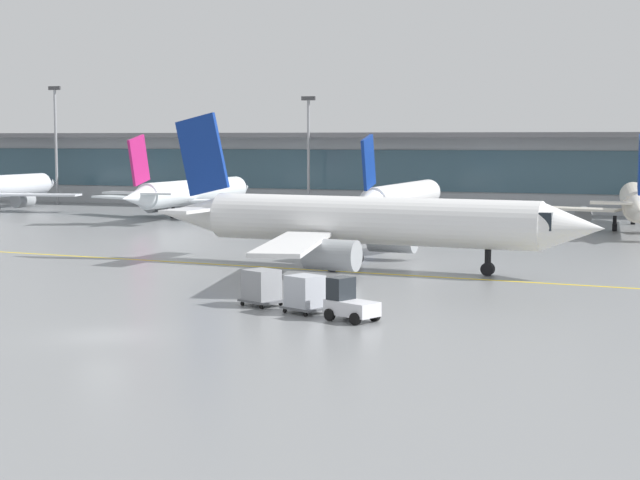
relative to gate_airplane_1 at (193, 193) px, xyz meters
name	(u,v)px	position (x,y,z in m)	size (l,w,h in m)	color
ground_plane	(103,336)	(27.84, -63.60, -2.79)	(400.00, 400.00, 0.00)	gray
taxiway_centreline_stripe	(362,273)	(32.21, -38.68, -2.79)	(110.00, 0.36, 0.01)	yellow
terminal_concourse	(480,170)	(27.84, 23.10, 2.13)	(166.48, 11.00, 9.60)	#9EA3A8
gate_airplane_1	(193,193)	(0.00, 0.00, 0.00)	(26.10, 28.08, 9.30)	white
gate_airplane_2	(402,198)	(24.48, -0.74, 0.00)	(26.12, 28.03, 9.30)	white
gate_airplane_3	(636,202)	(47.60, 0.10, 0.00)	(26.05, 28.10, 9.30)	silver
taxiing_regional_jet	(365,222)	(31.80, -36.65, 0.44)	(32.53, 30.17, 10.77)	white
baggage_tug	(349,303)	(37.05, -56.01, -1.90)	(2.95, 2.43, 2.10)	silver
cargo_dolly_lead	(305,293)	(34.26, -54.73, -1.74)	(2.57, 2.33, 1.94)	#595B60
cargo_dolly_trailing	(261,286)	(31.27, -53.37, -1.74)	(2.57, 2.33, 1.94)	#595B60
apron_light_mast_0	(56,140)	(-27.89, 14.46, 5.82)	(1.80, 0.36, 15.83)	gray
apron_light_mast_1	(309,148)	(7.76, 16.18, 4.93)	(1.80, 0.36, 14.06)	gray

